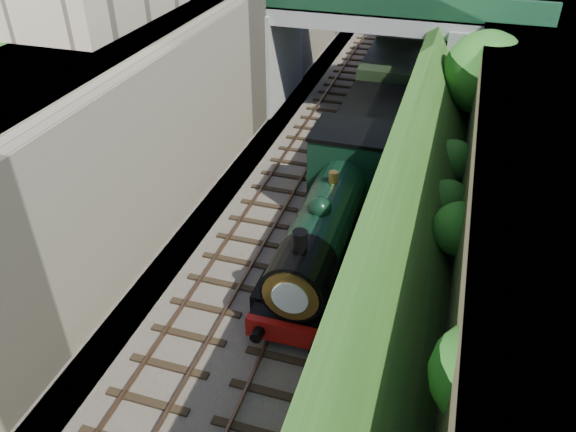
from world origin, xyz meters
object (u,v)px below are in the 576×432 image
object	(u,v)px
locomotive	(330,218)
tender	(368,138)
tree	(487,76)
road_bridge	(390,42)

from	to	relation	value
locomotive	tender	world-z (taller)	locomotive
locomotive	tender	bearing A→B (deg)	90.00
locomotive	tender	xyz separation A→B (m)	(-0.00, 7.36, -0.27)
tree	tender	distance (m)	5.75
road_bridge	tender	size ratio (longest dim) A/B	2.67
road_bridge	locomotive	bearing A→B (deg)	-88.96
tree	tender	bearing A→B (deg)	-164.56
tender	locomotive	bearing A→B (deg)	-90.00
road_bridge	tree	world-z (taller)	road_bridge
road_bridge	tree	size ratio (longest dim) A/B	2.42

